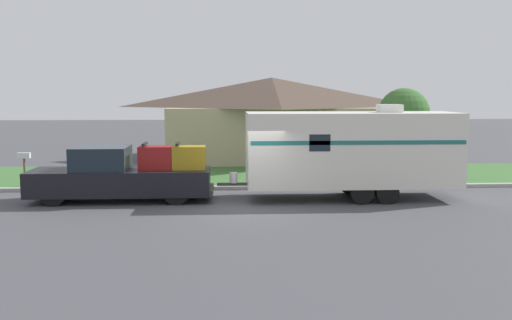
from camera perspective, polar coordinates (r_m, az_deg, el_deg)
ground_plane at (r=18.51m, az=-0.85°, el=-4.91°), size 120.00×120.00×0.00m
curb_strip at (r=22.18m, az=-1.25°, el=-2.77°), size 80.00×0.30×0.14m
lawn_strip at (r=25.79m, az=-1.53°, el=-1.54°), size 80.00×7.00×0.03m
house_across_street at (r=32.46m, az=1.56°, el=4.35°), size 12.19×8.40×4.57m
pickup_truck at (r=20.25m, az=-13.20°, el=-1.54°), size 6.28×1.91×2.02m
travel_trailer at (r=20.33m, az=9.53°, el=1.08°), size 8.41×2.40×3.33m
mailbox at (r=24.33m, az=-22.17°, el=-0.07°), size 0.48×0.20×1.38m
tree_in_yard at (r=26.43m, az=14.56°, el=4.46°), size 2.30×2.30×3.94m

